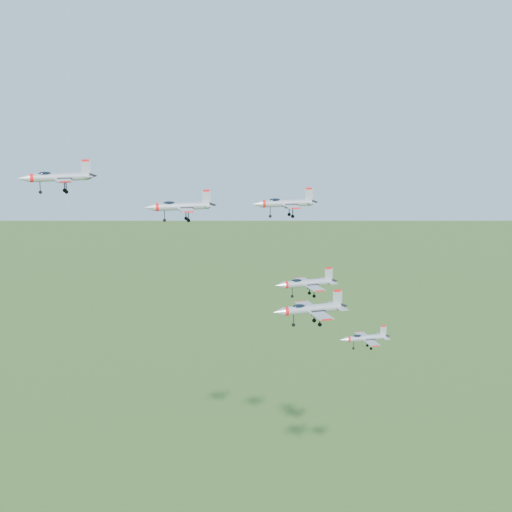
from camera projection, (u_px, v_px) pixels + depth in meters
jet_lead at (57, 177)px, 120.17m from camera, size 13.29×11.06×3.55m
jet_left_high at (180, 206)px, 123.10m from camera, size 12.70×10.72×3.42m
jet_right_high at (285, 203)px, 110.16m from camera, size 10.61×9.00×2.87m
jet_left_low at (306, 283)px, 140.28m from camera, size 13.30×11.17×3.57m
jet_right_low at (310, 309)px, 118.49m from camera, size 13.53×11.36×3.63m
jet_trail at (365, 338)px, 139.84m from camera, size 10.54×8.94×2.86m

